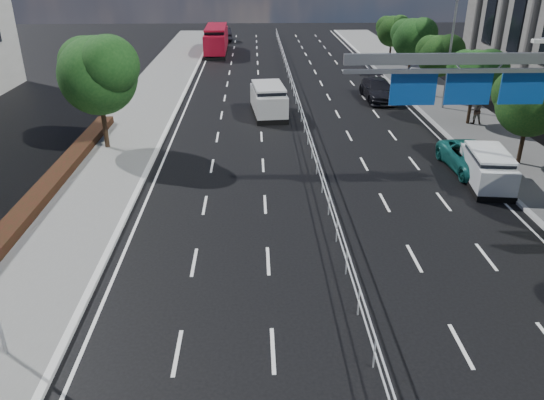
{
  "coord_description": "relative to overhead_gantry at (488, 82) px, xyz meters",
  "views": [
    {
      "loc": [
        -3.25,
        -12.23,
        10.61
      ],
      "look_at": [
        -2.64,
        5.32,
        2.4
      ],
      "focal_mm": 35.0,
      "sensor_mm": 36.0,
      "label": 1
    }
  ],
  "objects": [
    {
      "name": "ground",
      "position": [
        -6.74,
        -10.05,
        -5.61
      ],
      "size": [
        160.0,
        160.0,
        0.0
      ],
      "primitive_type": "plane",
      "color": "black",
      "rests_on": "ground"
    },
    {
      "name": "kerb_near",
      "position": [
        -15.74,
        -10.05,
        -5.54
      ],
      "size": [
        0.25,
        140.0,
        0.15
      ],
      "primitive_type": "cube",
      "color": "silver",
      "rests_on": "ground"
    },
    {
      "name": "median_fence",
      "position": [
        -6.74,
        12.45,
        -5.08
      ],
      "size": [
        0.05,
        85.0,
        1.02
      ],
      "color": "silver",
      "rests_on": "ground"
    },
    {
      "name": "overhead_gantry",
      "position": [
        0.0,
        0.0,
        0.0
      ],
      "size": [
        10.24,
        0.38,
        7.45
      ],
      "color": "gray",
      "rests_on": "ground"
    },
    {
      "name": "streetlight_far",
      "position": [
        3.76,
        15.95,
        -0.4
      ],
      "size": [
        2.78,
        2.4,
        9.0
      ],
      "color": "gray",
      "rests_on": "ground"
    },
    {
      "name": "near_tree_back",
      "position": [
        -18.68,
        7.92,
        -1.0
      ],
      "size": [
        4.84,
        4.51,
        6.69
      ],
      "color": "black",
      "rests_on": "ground"
    },
    {
      "name": "far_tree_d",
      "position": [
        4.51,
        4.42,
        -1.92
      ],
      "size": [
        3.85,
        3.59,
        5.34
      ],
      "color": "black",
      "rests_on": "ground"
    },
    {
      "name": "far_tree_e",
      "position": [
        4.51,
        11.93,
        -2.05
      ],
      "size": [
        3.63,
        3.38,
        5.13
      ],
      "color": "black",
      "rests_on": "ground"
    },
    {
      "name": "far_tree_f",
      "position": [
        4.5,
        19.43,
        -2.12
      ],
      "size": [
        3.52,
        3.28,
        5.02
      ],
      "color": "black",
      "rests_on": "ground"
    },
    {
      "name": "far_tree_g",
      "position": [
        4.51,
        26.92,
        -1.85
      ],
      "size": [
        3.96,
        3.69,
        5.45
      ],
      "color": "black",
      "rests_on": "ground"
    },
    {
      "name": "far_tree_h",
      "position": [
        4.5,
        34.43,
        -2.18
      ],
      "size": [
        3.41,
        3.18,
        4.91
      ],
      "color": "black",
      "rests_on": "ground"
    },
    {
      "name": "white_minivan",
      "position": [
        -8.95,
        14.86,
        -4.53
      ],
      "size": [
        2.66,
        5.24,
        2.19
      ],
      "rotation": [
        0.0,
        0.0,
        0.1
      ],
      "color": "black",
      "rests_on": "ground"
    },
    {
      "name": "red_bus",
      "position": [
        -14.24,
        41.29,
        -4.05
      ],
      "size": [
        2.45,
        10.03,
        2.99
      ],
      "rotation": [
        0.0,
        0.0,
        0.01
      ],
      "color": "black",
      "rests_on": "ground"
    },
    {
      "name": "near_car_silver",
      "position": [
        -8.91,
        15.35,
        -4.76
      ],
      "size": [
        2.06,
        4.98,
        1.69
      ],
      "primitive_type": "imported",
      "rotation": [
        0.0,
        0.0,
        3.15
      ],
      "color": "#ADAFB4",
      "rests_on": "ground"
    },
    {
      "name": "near_car_dark",
      "position": [
        -13.87,
        50.79,
        -4.77
      ],
      "size": [
        2.42,
        5.24,
        1.66
      ],
      "primitive_type": "imported",
      "rotation": [
        0.0,
        0.0,
        3.28
      ],
      "color": "black",
      "rests_on": "ground"
    },
    {
      "name": "silver_minivan",
      "position": [
        1.56,
        1.83,
        -4.73
      ],
      "size": [
        2.38,
        4.51,
        1.79
      ],
      "rotation": [
        0.0,
        0.0,
        -0.13
      ],
      "color": "black",
      "rests_on": "ground"
    },
    {
      "name": "parked_car_teal",
      "position": [
        1.56,
        3.7,
        -4.89
      ],
      "size": [
        2.58,
        5.23,
        1.43
      ],
      "primitive_type": "imported",
      "rotation": [
        0.0,
        0.0,
        0.04
      ],
      "color": "#16645F",
      "rests_on": "ground"
    },
    {
      "name": "parked_car_dark",
      "position": [
        -0.15,
        18.95,
        -4.81
      ],
      "size": [
        2.32,
        5.5,
        1.58
      ],
      "primitive_type": "imported",
      "rotation": [
        0.0,
        0.0,
        0.02
      ],
      "color": "black",
      "rests_on": "ground"
    },
    {
      "name": "pedestrian_b",
      "position": [
        4.88,
        11.89,
        -4.57
      ],
      "size": [
        0.93,
        0.76,
        1.8
      ],
      "primitive_type": "imported",
      "rotation": [
        0.0,
        0.0,
        3.05
      ],
      "color": "gray",
      "rests_on": "sidewalk_far"
    }
  ]
}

